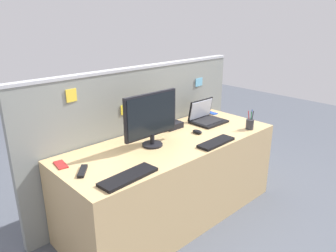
{
  "coord_description": "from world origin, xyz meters",
  "views": [
    {
      "loc": [
        -1.76,
        -1.83,
        1.76
      ],
      "look_at": [
        0.0,
        0.05,
        0.85
      ],
      "focal_mm": 34.36,
      "sensor_mm": 36.0,
      "label": 1
    }
  ],
  "objects_px": {
    "desktop_monitor": "(151,117)",
    "laptop": "(206,117)",
    "keyboard_spare": "(216,142)",
    "cell_phone_red_case": "(61,165)",
    "desk_phone": "(170,124)",
    "pen_cup": "(250,124)",
    "keyboard_main": "(128,177)",
    "tv_remote": "(82,171)",
    "cell_phone_blue_case": "(211,113)",
    "computer_mouse_right_hand": "(197,132)"
  },
  "relations": [
    {
      "from": "keyboard_main",
      "to": "desk_phone",
      "type": "bearing_deg",
      "value": 26.85
    },
    {
      "from": "tv_remote",
      "to": "keyboard_main",
      "type": "bearing_deg",
      "value": -18.6
    },
    {
      "from": "desk_phone",
      "to": "pen_cup",
      "type": "height_order",
      "value": "pen_cup"
    },
    {
      "from": "keyboard_main",
      "to": "cell_phone_red_case",
      "type": "xyz_separation_m",
      "value": [
        -0.24,
        0.49,
        -0.01
      ]
    },
    {
      "from": "desk_phone",
      "to": "keyboard_main",
      "type": "xyz_separation_m",
      "value": [
        -0.89,
        -0.53,
        -0.02
      ]
    },
    {
      "from": "cell_phone_blue_case",
      "to": "desk_phone",
      "type": "bearing_deg",
      "value": -174.8
    },
    {
      "from": "tv_remote",
      "to": "cell_phone_red_case",
      "type": "bearing_deg",
      "value": 145.06
    },
    {
      "from": "cell_phone_blue_case",
      "to": "computer_mouse_right_hand",
      "type": "bearing_deg",
      "value": -149.08
    },
    {
      "from": "cell_phone_blue_case",
      "to": "tv_remote",
      "type": "distance_m",
      "value": 1.73
    },
    {
      "from": "desk_phone",
      "to": "keyboard_spare",
      "type": "distance_m",
      "value": 0.55
    },
    {
      "from": "desk_phone",
      "to": "tv_remote",
      "type": "relative_size",
      "value": 1.05
    },
    {
      "from": "desktop_monitor",
      "to": "laptop",
      "type": "height_order",
      "value": "desktop_monitor"
    },
    {
      "from": "laptop",
      "to": "cell_phone_blue_case",
      "type": "distance_m",
      "value": 0.31
    },
    {
      "from": "computer_mouse_right_hand",
      "to": "tv_remote",
      "type": "distance_m",
      "value": 1.13
    },
    {
      "from": "desktop_monitor",
      "to": "desk_phone",
      "type": "bearing_deg",
      "value": 27.2
    },
    {
      "from": "tv_remote",
      "to": "desktop_monitor",
      "type": "bearing_deg",
      "value": 42.57
    },
    {
      "from": "keyboard_main",
      "to": "cell_phone_red_case",
      "type": "distance_m",
      "value": 0.54
    },
    {
      "from": "desktop_monitor",
      "to": "cell_phone_red_case",
      "type": "distance_m",
      "value": 0.77
    },
    {
      "from": "pen_cup",
      "to": "cell_phone_blue_case",
      "type": "xyz_separation_m",
      "value": [
        0.13,
        0.58,
        -0.05
      ]
    },
    {
      "from": "laptop",
      "to": "keyboard_spare",
      "type": "height_order",
      "value": "laptop"
    },
    {
      "from": "desktop_monitor",
      "to": "desk_phone",
      "type": "distance_m",
      "value": 0.51
    },
    {
      "from": "keyboard_spare",
      "to": "pen_cup",
      "type": "bearing_deg",
      "value": -0.3
    },
    {
      "from": "laptop",
      "to": "computer_mouse_right_hand",
      "type": "xyz_separation_m",
      "value": [
        -0.31,
        -0.17,
        -0.03
      ]
    },
    {
      "from": "keyboard_spare",
      "to": "tv_remote",
      "type": "relative_size",
      "value": 2.15
    },
    {
      "from": "keyboard_spare",
      "to": "keyboard_main",
      "type": "bearing_deg",
      "value": 177.07
    },
    {
      "from": "laptop",
      "to": "desktop_monitor",
      "type": "bearing_deg",
      "value": -173.19
    },
    {
      "from": "keyboard_main",
      "to": "laptop",
      "type": "bearing_deg",
      "value": 14.05
    },
    {
      "from": "desktop_monitor",
      "to": "pen_cup",
      "type": "relative_size",
      "value": 2.79
    },
    {
      "from": "keyboard_main",
      "to": "pen_cup",
      "type": "distance_m",
      "value": 1.4
    },
    {
      "from": "desktop_monitor",
      "to": "computer_mouse_right_hand",
      "type": "xyz_separation_m",
      "value": [
        0.48,
        -0.07,
        -0.23
      ]
    },
    {
      "from": "computer_mouse_right_hand",
      "to": "pen_cup",
      "type": "distance_m",
      "value": 0.51
    },
    {
      "from": "laptop",
      "to": "cell_phone_red_case",
      "type": "relative_size",
      "value": 2.2
    },
    {
      "from": "keyboard_main",
      "to": "keyboard_spare",
      "type": "bearing_deg",
      "value": -5.39
    },
    {
      "from": "desk_phone",
      "to": "keyboard_spare",
      "type": "xyz_separation_m",
      "value": [
        0.0,
        -0.55,
        -0.02
      ]
    },
    {
      "from": "cell_phone_blue_case",
      "to": "tv_remote",
      "type": "relative_size",
      "value": 0.91
    },
    {
      "from": "laptop",
      "to": "cell_phone_blue_case",
      "type": "height_order",
      "value": "laptop"
    },
    {
      "from": "pen_cup",
      "to": "keyboard_main",
      "type": "bearing_deg",
      "value": 179.83
    },
    {
      "from": "keyboard_main",
      "to": "cell_phone_blue_case",
      "type": "relative_size",
      "value": 2.69
    },
    {
      "from": "tv_remote",
      "to": "pen_cup",
      "type": "bearing_deg",
      "value": 28.62
    },
    {
      "from": "keyboard_main",
      "to": "cell_phone_red_case",
      "type": "relative_size",
      "value": 2.87
    },
    {
      "from": "desktop_monitor",
      "to": "pen_cup",
      "type": "bearing_deg",
      "value": -19.55
    },
    {
      "from": "keyboard_spare",
      "to": "laptop",
      "type": "bearing_deg",
      "value": 47.44
    },
    {
      "from": "desk_phone",
      "to": "keyboard_main",
      "type": "bearing_deg",
      "value": -148.89
    },
    {
      "from": "desk_phone",
      "to": "pen_cup",
      "type": "xyz_separation_m",
      "value": [
        0.51,
        -0.54,
        0.02
      ]
    },
    {
      "from": "cell_phone_red_case",
      "to": "computer_mouse_right_hand",
      "type": "bearing_deg",
      "value": -3.52
    },
    {
      "from": "desk_phone",
      "to": "cell_phone_blue_case",
      "type": "height_order",
      "value": "desk_phone"
    },
    {
      "from": "tv_remote",
      "to": "keyboard_spare",
      "type": "bearing_deg",
      "value": 23.22
    },
    {
      "from": "laptop",
      "to": "computer_mouse_right_hand",
      "type": "bearing_deg",
      "value": -151.75
    },
    {
      "from": "desk_phone",
      "to": "cell_phone_red_case",
      "type": "bearing_deg",
      "value": -177.51
    },
    {
      "from": "keyboard_spare",
      "to": "cell_phone_red_case",
      "type": "distance_m",
      "value": 1.23
    }
  ]
}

